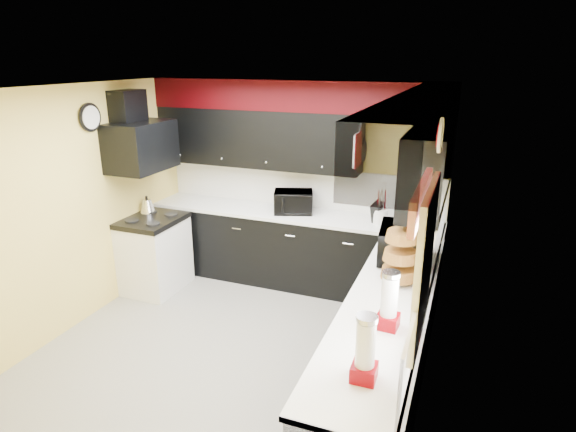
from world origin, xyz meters
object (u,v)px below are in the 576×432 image
(toaster_oven, at_px, (293,202))
(kettle, at_px, (147,206))
(microwave, at_px, (401,243))
(utensil_crock, at_px, (381,217))
(knife_block, at_px, (378,213))

(toaster_oven, bearing_deg, kettle, 179.81)
(microwave, height_order, kettle, microwave)
(utensil_crock, height_order, kettle, utensil_crock)
(kettle, bearing_deg, toaster_oven, 18.92)
(knife_block, bearing_deg, utensil_crock, -20.51)
(toaster_oven, height_order, kettle, toaster_oven)
(microwave, xyz_separation_m, utensil_crock, (-0.36, 0.92, -0.07))
(utensil_crock, bearing_deg, microwave, -68.78)
(utensil_crock, xyz_separation_m, kettle, (-2.78, -0.54, -0.03))
(toaster_oven, xyz_separation_m, microwave, (1.43, -0.97, 0.02))
(microwave, bearing_deg, knife_block, 16.51)
(microwave, distance_m, knife_block, 1.03)
(toaster_oven, distance_m, microwave, 1.73)
(microwave, relative_size, utensil_crock, 3.25)
(toaster_oven, bearing_deg, utensil_crock, -21.73)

